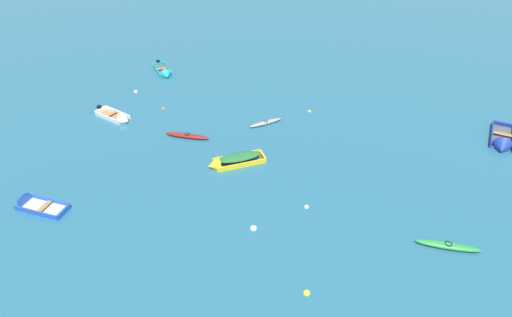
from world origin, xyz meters
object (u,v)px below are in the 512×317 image
kayak_green_near_right (448,246)px  rowboat_deep_blue_foreground_center (502,144)px  kayak_maroon_back_row_center (187,136)px  mooring_buoy_between_boats_right (307,207)px  rowboat_yellow_cluster_inner (230,161)px  mooring_buoy_near_foreground (254,229)px  rowboat_blue_cluster_outer (29,203)px  mooring_buoy_between_boats_left (309,112)px  kayak_grey_outer_right (266,123)px  mooring_buoy_outer_edge (163,109)px  rowboat_white_far_back (119,118)px  rowboat_turquoise_near_left (165,73)px  mooring_buoy_central (136,92)px  mooring_buoy_trailing (307,293)px

kayak_green_near_right → rowboat_deep_blue_foreground_center: rowboat_deep_blue_foreground_center is taller
kayak_maroon_back_row_center → mooring_buoy_between_boats_right: (10.62, -6.39, -0.17)m
mooring_buoy_between_boats_right → kayak_green_near_right: bearing=-11.6°
rowboat_yellow_cluster_inner → mooring_buoy_near_foreground: 7.07m
rowboat_blue_cluster_outer → mooring_buoy_between_boats_left: bearing=45.6°
kayak_grey_outer_right → mooring_buoy_outer_edge: (-9.56, 0.52, -0.14)m
rowboat_deep_blue_foreground_center → mooring_buoy_between_boats_right: rowboat_deep_blue_foreground_center is taller
rowboat_deep_blue_foreground_center → mooring_buoy_outer_edge: rowboat_deep_blue_foreground_center is taller
rowboat_deep_blue_foreground_center → mooring_buoy_outer_edge: size_ratio=13.93×
mooring_buoy_between_boats_left → rowboat_white_far_back: bearing=-162.0°
mooring_buoy_between_boats_left → mooring_buoy_between_boats_right: 12.99m
rowboat_turquoise_near_left → mooring_buoy_between_boats_left: rowboat_turquoise_near_left is taller
kayak_maroon_back_row_center → rowboat_yellow_cluster_inner: bearing=-33.0°
kayak_grey_outer_right → rowboat_white_far_back: bearing=-170.1°
rowboat_blue_cluster_outer → kayak_green_near_right: size_ratio=1.05×
mooring_buoy_outer_edge → mooring_buoy_central: bearing=146.1°
rowboat_blue_cluster_outer → kayak_grey_outer_right: bearing=46.6°
rowboat_deep_blue_foreground_center → mooring_buoy_between_boats_right: size_ratio=15.18×
rowboat_white_far_back → kayak_green_near_right: size_ratio=1.02×
mooring_buoy_near_foreground → kayak_green_near_right: bearing=4.9°
rowboat_yellow_cluster_inner → mooring_buoy_between_boats_right: rowboat_yellow_cluster_inner is taller
rowboat_white_far_back → mooring_buoy_between_boats_right: (17.31, -7.75, -0.19)m
rowboat_white_far_back → mooring_buoy_outer_edge: 3.97m
rowboat_blue_cluster_outer → mooring_buoy_outer_edge: size_ratio=11.42×
kayak_green_near_right → mooring_buoy_near_foreground: kayak_green_near_right is taller
mooring_buoy_central → mooring_buoy_between_boats_right: mooring_buoy_central is taller
mooring_buoy_outer_edge → mooring_buoy_central: 4.70m
mooring_buoy_outer_edge → mooring_buoy_between_boats_right: bearing=-35.9°
rowboat_white_far_back → kayak_green_near_right: (25.95, -9.52, -0.01)m
mooring_buoy_outer_edge → mooring_buoy_central: mooring_buoy_central is taller
rowboat_yellow_cluster_inner → mooring_buoy_near_foreground: size_ratio=10.17×
rowboat_turquoise_near_left → rowboat_deep_blue_foreground_center: 31.77m
mooring_buoy_near_foreground → rowboat_white_far_back: bearing=143.8°
kayak_grey_outer_right → rowboat_yellow_cluster_inner: (-1.36, -6.41, 0.19)m
rowboat_blue_cluster_outer → mooring_buoy_trailing: rowboat_blue_cluster_outer is taller
kayak_grey_outer_right → mooring_buoy_near_foreground: kayak_grey_outer_right is taller
kayak_grey_outer_right → rowboat_yellow_cluster_inner: rowboat_yellow_cluster_inner is taller
rowboat_blue_cluster_outer → mooring_buoy_between_boats_left: size_ratio=13.55×
rowboat_yellow_cluster_inner → mooring_buoy_trailing: 12.66m
rowboat_white_far_back → mooring_buoy_between_boats_left: bearing=18.0°
kayak_maroon_back_row_center → mooring_buoy_outer_edge: 5.54m
kayak_green_near_right → kayak_grey_outer_right: 17.83m
rowboat_blue_cluster_outer → rowboat_white_far_back: bearing=87.0°
mooring_buoy_between_boats_left → mooring_buoy_near_foreground: bearing=-95.4°
rowboat_yellow_cluster_inner → mooring_buoy_trailing: size_ratio=10.81×
rowboat_deep_blue_foreground_center → kayak_maroon_back_row_center: size_ratio=1.30×
rowboat_white_far_back → kayak_green_near_right: rowboat_white_far_back is taller
kayak_green_near_right → mooring_buoy_trailing: 9.28m
kayak_green_near_right → mooring_buoy_between_boats_left: 17.83m
rowboat_deep_blue_foreground_center → mooring_buoy_near_foreground: bearing=-141.6°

